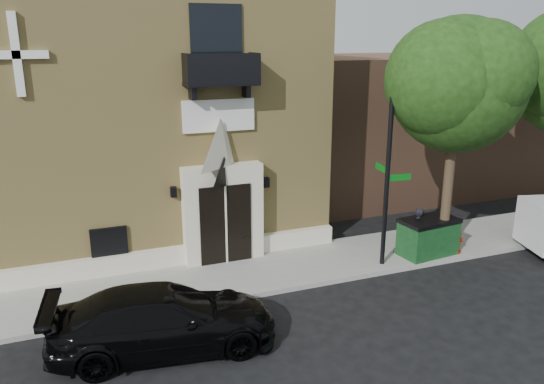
# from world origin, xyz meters

# --- Properties ---
(ground) EXTENTS (120.00, 120.00, 0.00)m
(ground) POSITION_xyz_m (0.00, 0.00, 0.00)
(ground) COLOR black
(ground) RESTS_ON ground
(sidewalk) EXTENTS (42.00, 3.00, 0.15)m
(sidewalk) POSITION_xyz_m (1.00, 1.50, 0.07)
(sidewalk) COLOR gray
(sidewalk) RESTS_ON ground
(church) EXTENTS (12.20, 11.01, 9.30)m
(church) POSITION_xyz_m (-2.99, 7.95, 4.63)
(church) COLOR tan
(church) RESTS_ON ground
(neighbour_building) EXTENTS (18.00, 8.00, 6.40)m
(neighbour_building) POSITION_xyz_m (12.00, 9.00, 3.20)
(neighbour_building) COLOR brown
(neighbour_building) RESTS_ON ground
(street_tree_left) EXTENTS (4.97, 4.38, 7.77)m
(street_tree_left) POSITION_xyz_m (6.03, 0.35, 5.87)
(street_tree_left) COLOR #38281C
(street_tree_left) RESTS_ON sidewalk
(black_sedan) EXTENTS (5.58, 2.78, 1.56)m
(black_sedan) POSITION_xyz_m (-3.75, -1.61, 0.78)
(black_sedan) COLOR black
(black_sedan) RESTS_ON ground
(street_sign) EXTENTS (0.88, 0.92, 5.56)m
(street_sign) POSITION_xyz_m (3.71, 0.54, 2.95)
(street_sign) COLOR black
(street_sign) RESTS_ON sidewalk
(fire_hydrant) EXTENTS (0.47, 0.37, 0.82)m
(fire_hydrant) POSITION_xyz_m (6.53, 0.41, 0.55)
(fire_hydrant) COLOR #931100
(fire_hydrant) RESTS_ON sidewalk
(dumpster) EXTENTS (2.04, 1.29, 1.26)m
(dumpster) POSITION_xyz_m (5.54, 0.64, 0.79)
(dumpster) COLOR #0F3719
(dumpster) RESTS_ON sidewalk
(planter) EXTENTS (0.84, 0.76, 0.81)m
(planter) POSITION_xyz_m (-0.49, 2.71, 0.55)
(planter) COLOR #496F34
(planter) RESTS_ON sidewalk
(pedestrian_near) EXTENTS (0.69, 0.63, 1.59)m
(pedestrian_near) POSITION_xyz_m (5.26, 0.91, 0.94)
(pedestrian_near) COLOR black
(pedestrian_near) RESTS_ON sidewalk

